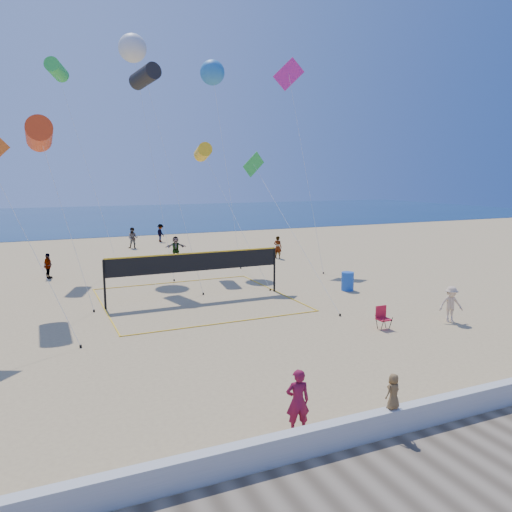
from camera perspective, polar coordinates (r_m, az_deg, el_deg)
name	(u,v)px	position (r m, az deg, el deg)	size (l,w,h in m)	color
ground	(330,382)	(14.74, 8.51, -14.05)	(120.00, 120.00, 0.00)	tan
ocean	(91,217)	(73.96, -18.30, 4.27)	(140.00, 50.00, 0.03)	#102B4D
seawall	(402,419)	(12.44, 16.34, -17.40)	(32.00, 0.30, 0.60)	silver
boardwalk	(471,478)	(11.33, 23.33, -22.26)	(32.00, 3.60, 0.03)	#776751
woman	(298,401)	(11.76, 4.79, -16.20)	(0.55, 0.36, 1.51)	maroon
toddler	(393,391)	(11.98, 15.42, -14.69)	(0.40, 0.26, 0.81)	brown
bystander_b	(451,304)	(21.38, 21.39, -5.15)	(0.94, 0.54, 1.45)	#D6B38E
far_person_0	(48,266)	(30.58, -22.68, -1.05)	(0.85, 0.35, 1.45)	gray
far_person_1	(176,247)	(35.56, -9.16, 0.98)	(1.44, 0.46, 1.56)	gray
far_person_2	(278,247)	(35.12, 2.51, 1.02)	(0.58, 0.38, 1.58)	gray
far_person_3	(133,238)	(41.05, -13.89, 2.01)	(0.82, 0.64, 1.68)	gray
far_person_4	(161,233)	(44.68, -10.85, 2.60)	(1.01, 0.58, 1.56)	gray
camp_chair	(382,316)	(19.73, 14.25, -6.68)	(0.48, 0.59, 0.97)	red
trash_barrel	(348,281)	(25.79, 10.42, -2.86)	(0.63, 0.63, 0.94)	blue
volleyball_net	(195,268)	(23.43, -6.95, -1.34)	(8.49, 8.34, 2.26)	black
kite_0	(39,134)	(23.85, -23.54, 12.64)	(2.25, 3.38, 8.24)	red
kite_1	(145,77)	(29.85, -12.57, 19.39)	(2.03, 7.14, 11.80)	black
kite_2	(203,152)	(30.23, -6.08, 11.71)	(1.96, 7.53, 7.69)	yellow
kite_4	(259,174)	(26.31, 0.33, 9.40)	(1.36, 7.82, 7.05)	green
kite_5	(290,82)	(34.47, 3.91, 19.25)	(2.07, 5.62, 13.38)	#C6218A
kite_6	(132,48)	(34.39, -13.94, 22.06)	(2.09, 7.42, 14.47)	silver
kite_7	(212,73)	(34.21, -5.02, 20.15)	(1.80, 4.21, 13.10)	#2772B8
kite_8	(57,70)	(33.88, -21.81, 19.13)	(3.52, 3.96, 12.59)	green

